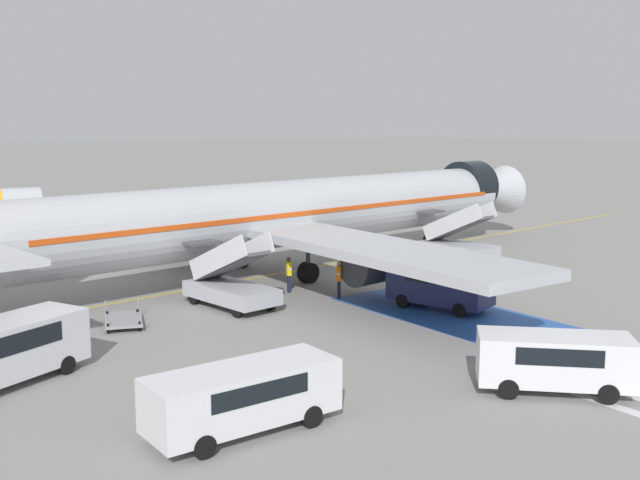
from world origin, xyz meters
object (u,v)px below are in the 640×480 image
(ground_crew_0, at_px, (339,277))
(service_van_1, at_px, (243,393))
(fuel_tanker, at_px, (8,212))
(service_van_2, at_px, (4,347))
(airliner, at_px, (286,214))
(ground_crew_1, at_px, (289,272))
(service_van_3, at_px, (440,281))
(boarding_stairs_forward, at_px, (458,245))
(boarding_stairs_aft, at_px, (231,287))
(baggage_cart, at_px, (123,320))
(service_van_0, at_px, (555,358))

(ground_crew_0, bearing_deg, service_van_1, 0.06)
(fuel_tanker, xyz_separation_m, service_van_2, (-8.65, -33.42, -0.61))
(airliner, distance_m, ground_crew_1, 5.66)
(service_van_3, bearing_deg, service_van_2, -20.74)
(boarding_stairs_forward, xyz_separation_m, fuel_tanker, (-19.82, 26.68, 0.91))
(service_van_2, bearing_deg, ground_crew_1, 86.88)
(airliner, relative_size, boarding_stairs_aft, 8.25)
(service_van_2, bearing_deg, boarding_stairs_aft, 89.34)
(baggage_cart, bearing_deg, service_van_3, 175.70)
(boarding_stairs_forward, distance_m, baggage_cart, 22.73)
(airliner, bearing_deg, boarding_stairs_aft, -58.52)
(service_van_0, bearing_deg, ground_crew_0, 35.55)
(ground_crew_0, xyz_separation_m, ground_crew_1, (-1.18, 2.59, -0.03))
(service_van_0, bearing_deg, ground_crew_1, 41.03)
(service_van_1, bearing_deg, airliner, 143.30)
(boarding_stairs_aft, distance_m, service_van_2, 12.06)
(airliner, xyz_separation_m, service_van_3, (0.93, -11.22, -2.08))
(boarding_stairs_forward, xyz_separation_m, ground_crew_1, (-13.51, -1.19, 0.10))
(service_van_1, distance_m, service_van_3, 15.81)
(airliner, bearing_deg, service_van_0, -17.55)
(boarding_stairs_aft, height_order, fuel_tanker, boarding_stairs_aft)
(baggage_cart, height_order, ground_crew_0, ground_crew_0)
(ground_crew_0, bearing_deg, service_van_2, -31.98)
(boarding_stairs_aft, relative_size, fuel_tanker, 0.56)
(service_van_0, height_order, ground_crew_0, ground_crew_0)
(airliner, relative_size, service_van_2, 7.71)
(ground_crew_0, bearing_deg, baggage_cart, -51.29)
(boarding_stairs_forward, relative_size, service_van_2, 0.93)
(ground_crew_0, bearing_deg, ground_crew_1, -107.91)
(service_van_0, bearing_deg, airliner, 34.42)
(service_van_3, height_order, baggage_cart, service_van_3)
(airliner, distance_m, service_van_0, 21.50)
(boarding_stairs_forward, relative_size, fuel_tanker, 0.56)
(boarding_stairs_forward, height_order, service_van_0, boarding_stairs_forward)
(airliner, height_order, ground_crew_0, airliner)
(boarding_stairs_aft, relative_size, service_van_0, 1.16)
(airliner, relative_size, service_van_3, 8.93)
(baggage_cart, bearing_deg, ground_crew_0, -168.51)
(fuel_tanker, height_order, service_van_1, fuel_tanker)
(service_van_0, relative_size, service_van_2, 0.80)
(boarding_stairs_forward, height_order, ground_crew_1, boarding_stairs_forward)
(airliner, relative_size, fuel_tanker, 4.64)
(boarding_stairs_aft, bearing_deg, fuel_tanker, 88.11)
(service_van_0, relative_size, service_van_3, 0.93)
(boarding_stairs_forward, relative_size, ground_crew_1, 2.97)
(boarding_stairs_forward, bearing_deg, ground_crew_1, 178.26)
(airliner, xyz_separation_m, baggage_cart, (-11.88, -5.33, -3.12))
(boarding_stairs_forward, xyz_separation_m, service_van_0, (-14.72, -17.84, 0.16))
(fuel_tanker, distance_m, ground_crew_0, 31.38)
(service_van_0, height_order, service_van_1, service_van_0)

